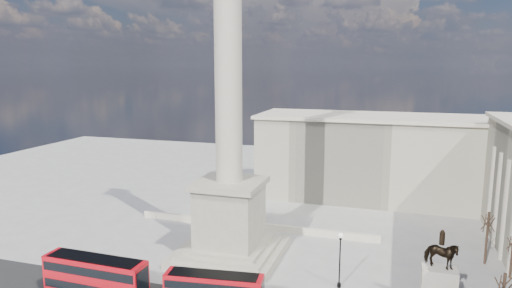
{
  "coord_description": "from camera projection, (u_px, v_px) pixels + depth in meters",
  "views": [
    {
      "loc": [
        21.35,
        -51.41,
        26.34
      ],
      "look_at": [
        4.5,
        2.74,
        16.47
      ],
      "focal_mm": 32.0,
      "sensor_mm": 36.0,
      "label": 1
    }
  ],
  "objects": [
    {
      "name": "bare_tree_far",
      "position": [
        488.0,
        221.0,
        60.15
      ],
      "size": [
        1.86,
        1.86,
        7.6
      ],
      "rotation": [
        0.0,
        0.0,
        -0.1
      ],
      "color": "#332319",
      "rests_on": "ground"
    },
    {
      "name": "victorian_lamp",
      "position": [
        340.0,
        256.0,
        54.02
      ],
      "size": [
        0.59,
        0.59,
        6.84
      ],
      "rotation": [
        0.0,
        0.0,
        0.04
      ],
      "color": "black",
      "rests_on": "ground"
    },
    {
      "name": "ground",
      "position": [
        217.0,
        271.0,
        59.13
      ],
      "size": [
        180.0,
        180.0,
        0.0
      ],
      "primitive_type": "plane",
      "color": "#A19E99",
      "rests_on": "ground"
    },
    {
      "name": "red_bus_a",
      "position": [
        96.0,
        278.0,
        51.52
      ],
      "size": [
        12.34,
        3.11,
        4.98
      ],
      "rotation": [
        0.0,
        0.0,
        -0.02
      ],
      "color": "#B60913",
      "rests_on": "ground"
    },
    {
      "name": "equestrian_statue",
      "position": [
        439.0,
        283.0,
        48.83
      ],
      "size": [
        4.51,
        3.39,
        9.26
      ],
      "color": "beige",
      "rests_on": "ground"
    },
    {
      "name": "bare_tree_near",
      "position": [
        504.0,
        286.0,
        42.42
      ],
      "size": [
        1.75,
        1.75,
        7.65
      ],
      "rotation": [
        0.0,
        0.0,
        -0.38
      ],
      "color": "#332319",
      "rests_on": "ground"
    },
    {
      "name": "nelsons_column",
      "position": [
        229.0,
        165.0,
        61.61
      ],
      "size": [
        14.0,
        14.0,
        49.85
      ],
      "color": "#A39C88",
      "rests_on": "ground"
    },
    {
      "name": "balustrade_wall",
      "position": [
        254.0,
        226.0,
        74.08
      ],
      "size": [
        40.0,
        0.6,
        1.1
      ],
      "primitive_type": "cube",
      "color": "beige",
      "rests_on": "ground"
    },
    {
      "name": "building_northeast",
      "position": [
        388.0,
        158.0,
        89.47
      ],
      "size": [
        51.0,
        17.0,
        16.6
      ],
      "color": "beige",
      "rests_on": "ground"
    }
  ]
}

